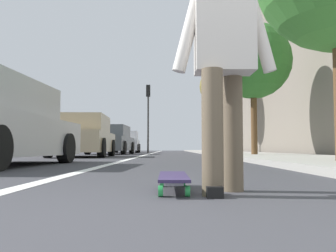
{
  "coord_description": "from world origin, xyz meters",
  "views": [
    {
      "loc": [
        -1.12,
        0.03,
        0.3
      ],
      "look_at": [
        13.23,
        0.14,
        1.19
      ],
      "focal_mm": 38.97,
      "sensor_mm": 36.0,
      "label": 1
    }
  ],
  "objects_px": {
    "skater_person": "(224,56)",
    "parked_car_end": "(126,143)",
    "parked_car_far": "(111,140)",
    "traffic_light": "(148,106)",
    "street_tree_mid": "(253,61)",
    "street_tree_far": "(219,87)",
    "parked_car_mid": "(83,137)",
    "skateboard": "(173,178)"
  },
  "relations": [
    {
      "from": "parked_car_far",
      "to": "street_tree_mid",
      "type": "bearing_deg",
      "value": -138.13
    },
    {
      "from": "parked_car_far",
      "to": "parked_car_end",
      "type": "xyz_separation_m",
      "value": [
        6.26,
        -0.04,
        -0.03
      ]
    },
    {
      "from": "traffic_light",
      "to": "street_tree_far",
      "type": "bearing_deg",
      "value": -129.54
    },
    {
      "from": "parked_car_mid",
      "to": "parked_car_far",
      "type": "relative_size",
      "value": 0.96
    },
    {
      "from": "skateboard",
      "to": "street_tree_mid",
      "type": "distance_m",
      "value": 10.76
    },
    {
      "from": "skateboard",
      "to": "skater_person",
      "type": "relative_size",
      "value": 0.51
    },
    {
      "from": "parked_car_far",
      "to": "skater_person",
      "type": "bearing_deg",
      "value": -168.11
    },
    {
      "from": "skater_person",
      "to": "parked_car_end",
      "type": "height_order",
      "value": "skater_person"
    },
    {
      "from": "parked_car_far",
      "to": "street_tree_far",
      "type": "bearing_deg",
      "value": -69.91
    },
    {
      "from": "parked_car_mid",
      "to": "parked_car_far",
      "type": "xyz_separation_m",
      "value": [
        6.13,
        -0.0,
        0.01
      ]
    },
    {
      "from": "parked_car_far",
      "to": "parked_car_end",
      "type": "bearing_deg",
      "value": -0.37
    },
    {
      "from": "parked_car_mid",
      "to": "street_tree_far",
      "type": "distance_m",
      "value": 10.76
    },
    {
      "from": "parked_car_mid",
      "to": "street_tree_mid",
      "type": "relative_size",
      "value": 0.91
    },
    {
      "from": "skater_person",
      "to": "parked_car_end",
      "type": "distance_m",
      "value": 23.23
    },
    {
      "from": "parked_car_end",
      "to": "street_tree_far",
      "type": "xyz_separation_m",
      "value": [
        -4.06,
        -5.97,
        3.22
      ]
    },
    {
      "from": "parked_car_mid",
      "to": "traffic_light",
      "type": "relative_size",
      "value": 0.9
    },
    {
      "from": "skateboard",
      "to": "street_tree_mid",
      "type": "relative_size",
      "value": 0.18
    },
    {
      "from": "parked_car_far",
      "to": "street_tree_mid",
      "type": "height_order",
      "value": "street_tree_mid"
    },
    {
      "from": "traffic_light",
      "to": "parked_car_far",
      "type": "bearing_deg",
      "value": 164.79
    },
    {
      "from": "parked_car_mid",
      "to": "street_tree_far",
      "type": "xyz_separation_m",
      "value": [
        8.33,
        -6.02,
        3.21
      ]
    },
    {
      "from": "skateboard",
      "to": "traffic_light",
      "type": "height_order",
      "value": "traffic_light"
    },
    {
      "from": "parked_car_far",
      "to": "street_tree_mid",
      "type": "distance_m",
      "value": 9.38
    },
    {
      "from": "traffic_light",
      "to": "street_tree_far",
      "type": "xyz_separation_m",
      "value": [
        -3.65,
        -4.42,
        0.71
      ]
    },
    {
      "from": "street_tree_mid",
      "to": "street_tree_far",
      "type": "relative_size",
      "value": 0.91
    },
    {
      "from": "parked_car_far",
      "to": "parked_car_end",
      "type": "distance_m",
      "value": 6.26
    },
    {
      "from": "skateboard",
      "to": "parked_car_end",
      "type": "bearing_deg",
      "value": 7.82
    },
    {
      "from": "skateboard",
      "to": "skater_person",
      "type": "distance_m",
      "value": 0.92
    },
    {
      "from": "street_tree_mid",
      "to": "parked_car_far",
      "type": "bearing_deg",
      "value": 41.87
    },
    {
      "from": "skateboard",
      "to": "parked_car_end",
      "type": "relative_size",
      "value": 0.2
    },
    {
      "from": "skater_person",
      "to": "traffic_light",
      "type": "bearing_deg",
      "value": 4.89
    },
    {
      "from": "parked_car_far",
      "to": "street_tree_far",
      "type": "xyz_separation_m",
      "value": [
        2.2,
        -6.01,
        3.2
      ]
    },
    {
      "from": "street_tree_far",
      "to": "skateboard",
      "type": "bearing_deg",
      "value": 171.4
    },
    {
      "from": "skater_person",
      "to": "traffic_light",
      "type": "height_order",
      "value": "traffic_light"
    },
    {
      "from": "parked_car_end",
      "to": "street_tree_far",
      "type": "height_order",
      "value": "street_tree_far"
    },
    {
      "from": "skateboard",
      "to": "parked_car_end",
      "type": "height_order",
      "value": "parked_car_end"
    },
    {
      "from": "parked_car_end",
      "to": "street_tree_mid",
      "type": "bearing_deg",
      "value": -155.27
    },
    {
      "from": "skater_person",
      "to": "street_tree_far",
      "type": "xyz_separation_m",
      "value": [
        18.92,
        -2.49,
        2.99
      ]
    },
    {
      "from": "traffic_light",
      "to": "street_tree_mid",
      "type": "height_order",
      "value": "traffic_light"
    },
    {
      "from": "skateboard",
      "to": "skater_person",
      "type": "bearing_deg",
      "value": -113.35
    },
    {
      "from": "parked_car_far",
      "to": "street_tree_far",
      "type": "distance_m",
      "value": 7.16
    },
    {
      "from": "street_tree_far",
      "to": "street_tree_mid",
      "type": "bearing_deg",
      "value": 180.0
    },
    {
      "from": "parked_car_mid",
      "to": "street_tree_far",
      "type": "relative_size",
      "value": 0.83
    }
  ]
}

